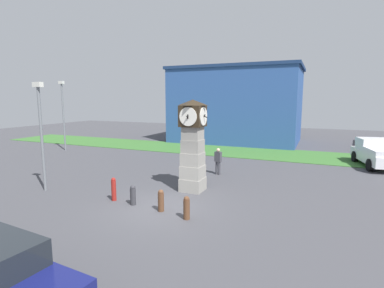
{
  "coord_description": "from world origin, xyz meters",
  "views": [
    {
      "loc": [
        6.1,
        -10.67,
        4.58
      ],
      "look_at": [
        0.12,
        3.11,
        2.32
      ],
      "focal_mm": 28.0,
      "sensor_mm": 36.0,
      "label": 1
    }
  ],
  "objects_px": {
    "pickup_truck": "(378,153)",
    "bollard_end_row": "(187,208)",
    "clock_tower": "(193,145)",
    "bollard_near_tower": "(114,189)",
    "pedestrian_near_bench": "(218,160)",
    "bollard_mid_row": "(133,195)",
    "street_lamp_far_side": "(63,111)",
    "street_lamp_near_road": "(41,128)",
    "bollard_far_row": "(161,200)"
  },
  "relations": [
    {
      "from": "bollard_mid_row",
      "to": "pickup_truck",
      "type": "height_order",
      "value": "pickup_truck"
    },
    {
      "from": "bollard_far_row",
      "to": "pedestrian_near_bench",
      "type": "relative_size",
      "value": 0.56
    },
    {
      "from": "bollard_far_row",
      "to": "street_lamp_far_side",
      "type": "relative_size",
      "value": 0.15
    },
    {
      "from": "clock_tower",
      "to": "bollard_far_row",
      "type": "xyz_separation_m",
      "value": [
        -0.08,
        -3.12,
        -1.87
      ]
    },
    {
      "from": "bollard_end_row",
      "to": "clock_tower",
      "type": "bearing_deg",
      "value": 109.62
    },
    {
      "from": "bollard_near_tower",
      "to": "bollard_far_row",
      "type": "height_order",
      "value": "bollard_near_tower"
    },
    {
      "from": "clock_tower",
      "to": "bollard_end_row",
      "type": "relative_size",
      "value": 4.98
    },
    {
      "from": "bollard_near_tower",
      "to": "bollard_end_row",
      "type": "relative_size",
      "value": 1.17
    },
    {
      "from": "bollard_near_tower",
      "to": "bollard_far_row",
      "type": "xyz_separation_m",
      "value": [
        2.62,
        -0.3,
        -0.08
      ]
    },
    {
      "from": "bollard_near_tower",
      "to": "bollard_far_row",
      "type": "bearing_deg",
      "value": -6.55
    },
    {
      "from": "bollard_near_tower",
      "to": "pickup_truck",
      "type": "relative_size",
      "value": 0.21
    },
    {
      "from": "bollard_far_row",
      "to": "street_lamp_far_side",
      "type": "height_order",
      "value": "street_lamp_far_side"
    },
    {
      "from": "clock_tower",
      "to": "bollard_near_tower",
      "type": "distance_m",
      "value": 4.29
    },
    {
      "from": "bollard_far_row",
      "to": "pedestrian_near_bench",
      "type": "xyz_separation_m",
      "value": [
        0.21,
        6.72,
        0.47
      ]
    },
    {
      "from": "bollard_near_tower",
      "to": "bollard_far_row",
      "type": "relative_size",
      "value": 1.17
    },
    {
      "from": "pedestrian_near_bench",
      "to": "street_lamp_far_side",
      "type": "xyz_separation_m",
      "value": [
        -15.5,
        2.9,
        2.63
      ]
    },
    {
      "from": "bollard_near_tower",
      "to": "bollard_end_row",
      "type": "distance_m",
      "value": 3.98
    },
    {
      "from": "pedestrian_near_bench",
      "to": "bollard_mid_row",
      "type": "bearing_deg",
      "value": -104.61
    },
    {
      "from": "bollard_far_row",
      "to": "bollard_end_row",
      "type": "bearing_deg",
      "value": -14.45
    },
    {
      "from": "pickup_truck",
      "to": "street_lamp_near_road",
      "type": "xyz_separation_m",
      "value": [
        -16.27,
        -12.9,
        2.25
      ]
    },
    {
      "from": "pickup_truck",
      "to": "bollard_end_row",
      "type": "bearing_deg",
      "value": -121.49
    },
    {
      "from": "bollard_mid_row",
      "to": "pickup_truck",
      "type": "distance_m",
      "value": 16.94
    },
    {
      "from": "clock_tower",
      "to": "bollard_near_tower",
      "type": "xyz_separation_m",
      "value": [
        -2.7,
        -2.82,
        -1.79
      ]
    },
    {
      "from": "bollard_near_tower",
      "to": "pickup_truck",
      "type": "distance_m",
      "value": 17.6
    },
    {
      "from": "bollard_far_row",
      "to": "pickup_truck",
      "type": "relative_size",
      "value": 0.18
    },
    {
      "from": "clock_tower",
      "to": "street_lamp_far_side",
      "type": "height_order",
      "value": "street_lamp_far_side"
    },
    {
      "from": "clock_tower",
      "to": "street_lamp_near_road",
      "type": "distance_m",
      "value": 7.51
    },
    {
      "from": "bollard_mid_row",
      "to": "clock_tower",
      "type": "bearing_deg",
      "value": 61.91
    },
    {
      "from": "pedestrian_near_bench",
      "to": "clock_tower",
      "type": "bearing_deg",
      "value": -92.12
    },
    {
      "from": "bollard_end_row",
      "to": "pickup_truck",
      "type": "bearing_deg",
      "value": 58.51
    },
    {
      "from": "bollard_mid_row",
      "to": "bollard_far_row",
      "type": "relative_size",
      "value": 0.97
    },
    {
      "from": "bollard_mid_row",
      "to": "bollard_end_row",
      "type": "xyz_separation_m",
      "value": [
        2.81,
        -0.51,
        0.02
      ]
    },
    {
      "from": "clock_tower",
      "to": "pickup_truck",
      "type": "xyz_separation_m",
      "value": [
        9.43,
        9.93,
        -1.41
      ]
    },
    {
      "from": "bollard_far_row",
      "to": "street_lamp_far_side",
      "type": "distance_m",
      "value": 18.33
    },
    {
      "from": "pickup_truck",
      "to": "pedestrian_near_bench",
      "type": "xyz_separation_m",
      "value": [
        -9.3,
        -6.33,
        0.0
      ]
    },
    {
      "from": "clock_tower",
      "to": "bollard_far_row",
      "type": "relative_size",
      "value": 4.99
    },
    {
      "from": "clock_tower",
      "to": "bollard_far_row",
      "type": "height_order",
      "value": "clock_tower"
    },
    {
      "from": "street_lamp_near_road",
      "to": "street_lamp_far_side",
      "type": "xyz_separation_m",
      "value": [
        -8.53,
        9.48,
        0.39
      ]
    },
    {
      "from": "clock_tower",
      "to": "pedestrian_near_bench",
      "type": "relative_size",
      "value": 2.79
    },
    {
      "from": "bollard_mid_row",
      "to": "bollard_near_tower",
      "type": "bearing_deg",
      "value": 173.7
    },
    {
      "from": "street_lamp_near_road",
      "to": "street_lamp_far_side",
      "type": "height_order",
      "value": "street_lamp_far_side"
    },
    {
      "from": "bollard_end_row",
      "to": "street_lamp_near_road",
      "type": "relative_size",
      "value": 0.17
    },
    {
      "from": "bollard_near_tower",
      "to": "street_lamp_far_side",
      "type": "xyz_separation_m",
      "value": [
        -12.67,
        9.32,
        3.02
      ]
    },
    {
      "from": "bollard_mid_row",
      "to": "bollard_far_row",
      "type": "bearing_deg",
      "value": -6.74
    },
    {
      "from": "bollard_near_tower",
      "to": "street_lamp_near_road",
      "type": "xyz_separation_m",
      "value": [
        -4.14,
        -0.16,
        2.63
      ]
    },
    {
      "from": "pedestrian_near_bench",
      "to": "street_lamp_far_side",
      "type": "height_order",
      "value": "street_lamp_far_side"
    },
    {
      "from": "clock_tower",
      "to": "pickup_truck",
      "type": "bearing_deg",
      "value": 46.46
    },
    {
      "from": "bollard_near_tower",
      "to": "pedestrian_near_bench",
      "type": "height_order",
      "value": "pedestrian_near_bench"
    },
    {
      "from": "street_lamp_near_road",
      "to": "pickup_truck",
      "type": "bearing_deg",
      "value": 38.41
    },
    {
      "from": "bollard_near_tower",
      "to": "street_lamp_near_road",
      "type": "bearing_deg",
      "value": -177.85
    }
  ]
}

